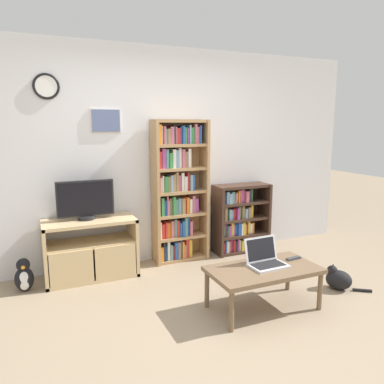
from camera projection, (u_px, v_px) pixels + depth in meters
name	position (u px, v px, depth m)	size (l,w,h in m)	color
ground_plane	(218.00, 327.00, 3.16)	(18.00, 18.00, 0.00)	gray
wall_back	(150.00, 156.00, 4.54)	(5.72, 0.09, 2.60)	silver
tv_stand	(91.00, 249.00, 4.14)	(0.99, 0.46, 0.66)	tan
television	(85.00, 200.00, 4.07)	(0.61, 0.18, 0.43)	black
bookshelf_tall	(177.00, 192.00, 4.60)	(0.68, 0.26, 1.74)	tan
bookshelf_short	(238.00, 220.00, 4.99)	(0.75, 0.31, 0.91)	#3D281E
coffee_table	(264.00, 272.00, 3.43)	(1.02, 0.55, 0.40)	brown
laptop	(265.00, 259.00, 3.48)	(0.35, 0.28, 0.25)	silver
remote_near_laptop	(294.00, 258.00, 3.64)	(0.16, 0.06, 0.02)	#38383A
cat	(338.00, 279.00, 3.89)	(0.42, 0.38, 0.25)	black
penguin_figurine	(24.00, 276.00, 3.82)	(0.19, 0.17, 0.35)	black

